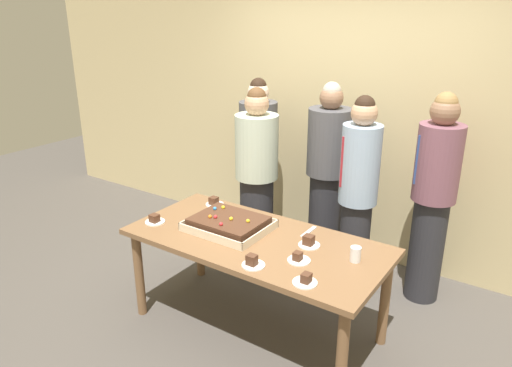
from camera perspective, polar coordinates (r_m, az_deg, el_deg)
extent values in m
plane|color=#4C4742|center=(3.80, 0.01, -16.68)|extent=(12.00, 12.00, 0.00)
cube|color=#CCB784|center=(4.52, 11.62, 9.86)|extent=(8.00, 0.12, 3.00)
cube|color=brown|center=(3.41, 0.02, -6.90)|extent=(1.86, 0.88, 0.04)
cylinder|color=brown|center=(3.86, -13.76, -10.42)|extent=(0.07, 0.07, 0.70)
cylinder|color=brown|center=(3.02, 10.19, -19.88)|extent=(0.07, 0.07, 0.70)
cylinder|color=brown|center=(4.30, -6.72, -6.58)|extent=(0.07, 0.07, 0.70)
cylinder|color=brown|center=(3.57, 15.10, -13.31)|extent=(0.07, 0.07, 0.70)
cube|color=beige|center=(3.55, -3.25, -5.33)|extent=(0.58, 0.46, 0.01)
cube|color=beige|center=(3.38, -5.59, -6.21)|extent=(0.58, 0.01, 0.05)
cube|color=beige|center=(3.70, -1.14, -3.66)|extent=(0.58, 0.01, 0.05)
cube|color=beige|center=(3.70, -6.75, -3.81)|extent=(0.01, 0.46, 0.05)
cube|color=beige|center=(3.39, 0.58, -6.02)|extent=(0.01, 0.46, 0.05)
cube|color=#4C2D1E|center=(3.53, -3.26, -4.68)|extent=(0.51, 0.39, 0.08)
sphere|color=#2D84E0|center=(3.66, -4.93, -2.99)|extent=(0.03, 0.03, 0.03)
sphere|color=red|center=(3.52, -4.85, -3.98)|extent=(0.03, 0.03, 0.03)
sphere|color=yellow|center=(3.44, -0.96, -4.47)|extent=(0.03, 0.03, 0.03)
sphere|color=yellow|center=(3.67, -3.93, -2.85)|extent=(0.03, 0.03, 0.03)
sphere|color=orange|center=(3.52, -5.51, -3.94)|extent=(0.03, 0.03, 0.03)
sphere|color=yellow|center=(3.48, -2.97, -4.20)|extent=(0.03, 0.03, 0.03)
sphere|color=red|center=(3.40, -4.19, -4.85)|extent=(0.03, 0.03, 0.03)
cylinder|color=white|center=(2.91, 5.84, -11.67)|extent=(0.15, 0.15, 0.01)
cube|color=#4C2D1E|center=(2.89, 6.01, -11.12)|extent=(0.05, 0.06, 0.06)
cylinder|color=white|center=(3.98, -4.94, -2.50)|extent=(0.15, 0.15, 0.01)
cube|color=#4C2D1E|center=(3.96, -5.06, -2.05)|extent=(0.06, 0.06, 0.06)
cylinder|color=white|center=(3.73, -11.93, -4.48)|extent=(0.15, 0.15, 0.01)
cube|color=#4C2D1E|center=(3.71, -12.01, -4.06)|extent=(0.07, 0.06, 0.06)
cylinder|color=white|center=(3.33, 6.35, -7.31)|extent=(0.15, 0.15, 0.01)
cube|color=#4C2D1E|center=(3.31, 6.29, -6.70)|extent=(0.07, 0.06, 0.07)
cylinder|color=white|center=(3.07, -0.31, -9.70)|extent=(0.15, 0.15, 0.01)
cube|color=#4C2D1E|center=(3.05, -0.50, -9.09)|extent=(0.06, 0.05, 0.07)
cylinder|color=white|center=(3.13, 5.13, -9.11)|extent=(0.15, 0.15, 0.01)
cube|color=#4C2D1E|center=(3.12, 4.98, -8.61)|extent=(0.05, 0.05, 0.06)
cylinder|color=white|center=(3.17, 11.77, -8.24)|extent=(0.07, 0.07, 0.10)
cube|color=silver|center=(3.52, 6.29, -5.73)|extent=(0.03, 0.20, 0.01)
cylinder|color=#28282D|center=(4.16, 19.60, -7.39)|extent=(0.27, 0.27, 0.87)
cylinder|color=#7A4C5B|center=(3.89, 20.86, 2.30)|extent=(0.34, 0.34, 0.60)
cube|color=navy|center=(3.80, 18.80, 2.64)|extent=(0.04, 0.02, 0.38)
sphere|color=#8C664C|center=(3.79, 21.60, 8.00)|extent=(0.22, 0.22, 0.22)
sphere|color=olive|center=(3.78, 21.71, 8.88)|extent=(0.17, 0.17, 0.17)
cylinder|color=#28282D|center=(4.34, 0.08, -4.82)|extent=(0.30, 0.30, 0.89)
cylinder|color=#B7C6B2|center=(4.09, 0.08, 4.39)|extent=(0.37, 0.37, 0.55)
sphere|color=tan|center=(4.00, 0.08, 9.48)|extent=(0.21, 0.21, 0.21)
sphere|color=brown|center=(3.99, 0.08, 10.28)|extent=(0.16, 0.16, 0.16)
cylinder|color=#28282D|center=(4.06, 11.54, -7.61)|extent=(0.24, 0.24, 0.83)
cylinder|color=#93ADCC|center=(3.78, 12.30, 2.21)|extent=(0.31, 0.31, 0.63)
cube|color=maroon|center=(3.70, 10.38, 2.48)|extent=(0.04, 0.02, 0.40)
sphere|color=tan|center=(3.68, 12.77, 8.20)|extent=(0.20, 0.20, 0.20)
sphere|color=black|center=(3.67, 12.84, 9.03)|extent=(0.16, 0.16, 0.16)
cylinder|color=#28282D|center=(4.41, 8.16, -4.45)|extent=(0.30, 0.30, 0.91)
cylinder|color=#4C4C51|center=(4.16, 8.66, 4.93)|extent=(0.37, 0.37, 0.58)
sphere|color=#8C664C|center=(4.07, 8.94, 10.06)|extent=(0.20, 0.20, 0.20)
sphere|color=#B2A899|center=(4.07, 8.98, 10.82)|extent=(0.16, 0.16, 0.16)
cylinder|color=#28282D|center=(4.75, 0.25, -2.48)|extent=(0.29, 0.29, 0.89)
cylinder|color=#4C4C51|center=(4.52, 0.27, 6.13)|extent=(0.36, 0.36, 0.57)
sphere|color=beige|center=(4.45, 0.28, 10.83)|extent=(0.20, 0.20, 0.20)
sphere|color=black|center=(4.44, 0.28, 11.52)|extent=(0.15, 0.15, 0.15)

